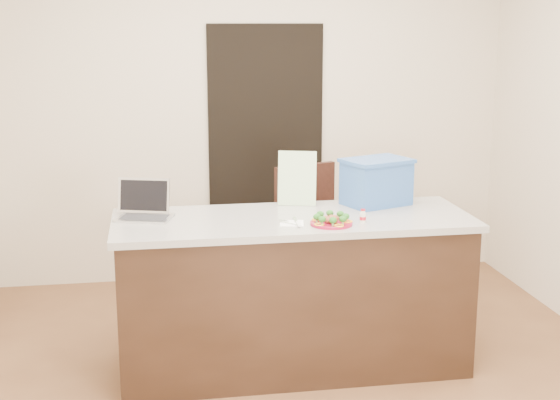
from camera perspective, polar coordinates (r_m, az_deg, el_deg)
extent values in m
plane|color=brown|center=(4.57, 1.50, -13.28)|extent=(4.00, 4.00, 0.00)
plane|color=beige|center=(6.11, -2.02, 6.68)|extent=(4.00, 0.00, 4.00)
plane|color=beige|center=(2.27, 11.40, -4.52)|extent=(4.00, 0.00, 4.00)
cube|color=black|center=(6.15, -1.05, 3.44)|extent=(0.90, 0.02, 2.00)
cube|color=black|center=(4.62, 0.94, -7.03)|extent=(2.00, 0.70, 0.88)
cube|color=beige|center=(4.48, 0.96, -1.50)|extent=(2.06, 0.76, 0.04)
cylinder|color=maroon|center=(4.32, 3.77, -1.72)|extent=(0.24, 0.24, 0.01)
torus|color=maroon|center=(4.32, 3.77, -1.66)|extent=(0.23, 0.23, 0.01)
sphere|color=brown|center=(4.31, 3.77, -1.41)|extent=(0.03, 0.03, 0.03)
sphere|color=brown|center=(4.33, 4.06, -1.34)|extent=(0.03, 0.03, 0.03)
sphere|color=brown|center=(4.34, 3.78, -1.31)|extent=(0.03, 0.03, 0.03)
sphere|color=brown|center=(4.33, 3.49, -1.33)|extent=(0.03, 0.03, 0.03)
sphere|color=brown|center=(4.31, 3.37, -1.40)|extent=(0.03, 0.03, 0.03)
sphere|color=brown|center=(4.29, 3.48, -1.48)|extent=(0.03, 0.03, 0.03)
sphere|color=brown|center=(4.28, 3.76, -1.51)|extent=(0.03, 0.03, 0.03)
sphere|color=brown|center=(4.29, 4.06, -1.49)|extent=(0.03, 0.03, 0.03)
ellipsoid|color=#184E14|center=(4.30, 2.71, -1.23)|extent=(0.04, 0.04, 0.03)
ellipsoid|color=#184E14|center=(4.25, 3.10, -1.42)|extent=(0.04, 0.04, 0.03)
ellipsoid|color=#184E14|center=(4.23, 3.89, -1.49)|extent=(0.04, 0.04, 0.03)
ellipsoid|color=#184E14|center=(4.26, 4.61, -1.40)|extent=(0.04, 0.04, 0.03)
ellipsoid|color=#184E14|center=(4.32, 4.83, -1.21)|extent=(0.04, 0.04, 0.03)
ellipsoid|color=#184E14|center=(4.37, 4.44, -1.03)|extent=(0.04, 0.04, 0.03)
ellipsoid|color=#184E14|center=(4.39, 3.67, -0.96)|extent=(0.04, 0.04, 0.03)
ellipsoid|color=#184E14|center=(4.36, 2.96, -1.04)|extent=(0.04, 0.04, 0.03)
torus|color=#FFB01A|center=(4.36, 2.70, -1.44)|extent=(0.06, 0.06, 0.01)
torus|color=#FFB01A|center=(4.25, 2.90, -1.80)|extent=(0.06, 0.06, 0.01)
torus|color=#FFB01A|center=(4.24, 4.33, -1.88)|extent=(0.06, 0.06, 0.01)
torus|color=#FFB01A|center=(4.33, 4.97, -1.56)|extent=(0.06, 0.06, 0.01)
torus|color=#FFB01A|center=(4.40, 3.96, -1.30)|extent=(0.06, 0.06, 0.01)
cube|color=white|center=(4.33, 0.86, -1.71)|extent=(0.15, 0.15, 0.01)
cube|color=silver|center=(4.31, 0.65, -1.72)|extent=(0.09, 0.10, 0.00)
cube|color=silver|center=(4.37, 0.50, -1.50)|extent=(0.06, 0.06, 0.00)
cube|color=silver|center=(4.29, 1.37, -1.77)|extent=(0.03, 0.10, 0.01)
cube|color=silver|center=(4.39, 1.12, -1.43)|extent=(0.02, 0.12, 0.00)
cylinder|color=beige|center=(4.38, 6.08, -1.29)|extent=(0.04, 0.04, 0.05)
cylinder|color=beige|center=(4.37, 6.09, -0.86)|extent=(0.02, 0.02, 0.01)
cylinder|color=#B61322|center=(4.37, 6.09, -0.72)|extent=(0.03, 0.03, 0.01)
cylinder|color=#B61322|center=(4.38, 6.08, -1.33)|extent=(0.04, 0.04, 0.02)
cube|color=#B9BABE|center=(4.50, -9.89, -1.30)|extent=(0.35, 0.29, 0.01)
cube|color=#B9BABE|center=(4.58, -9.94, 0.35)|extent=(0.31, 0.14, 0.20)
cube|color=black|center=(4.57, -9.94, 0.33)|extent=(0.28, 0.12, 0.17)
cube|color=#262629|center=(4.49, -9.89, -1.24)|extent=(0.29, 0.22, 0.00)
cube|color=white|center=(4.73, 1.26, 1.59)|extent=(0.24, 0.11, 0.33)
cube|color=#2C569F|center=(4.79, 7.05, 1.20)|extent=(0.44, 0.38, 0.26)
cube|color=#2C569F|center=(4.76, 7.10, 2.88)|extent=(0.47, 0.40, 0.02)
cube|color=black|center=(5.27, 2.26, -3.78)|extent=(0.61, 0.61, 0.04)
cube|color=black|center=(5.40, 1.83, -0.19)|extent=(0.45, 0.22, 0.54)
cylinder|color=black|center=(5.13, 0.48, -7.22)|extent=(0.04, 0.04, 0.50)
cylinder|color=black|center=(5.21, 4.87, -6.94)|extent=(0.04, 0.04, 0.50)
cylinder|color=black|center=(5.50, -0.25, -5.79)|extent=(0.04, 0.04, 0.50)
cylinder|color=black|center=(5.57, 3.84, -5.56)|extent=(0.04, 0.04, 0.50)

